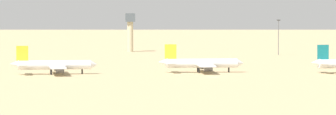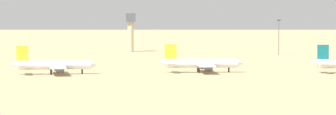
{
  "view_description": "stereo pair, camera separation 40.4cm",
  "coord_description": "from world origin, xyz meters",
  "px_view_note": "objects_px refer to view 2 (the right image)",
  "views": [
    {
      "loc": [
        -40.67,
        -325.95,
        24.39
      ],
      "look_at": [
        -14.86,
        16.06,
        6.0
      ],
      "focal_mm": 101.98,
      "sensor_mm": 36.0,
      "label": 1
    },
    {
      "loc": [
        -40.27,
        -325.98,
        24.39
      ],
      "look_at": [
        -14.86,
        16.06,
        6.0
      ],
      "focal_mm": 101.98,
      "sensor_mm": 36.0,
      "label": 2
    }
  ],
  "objects_px": {
    "parked_jet_yellow_3": "(54,65)",
    "light_pole_mid": "(279,35)",
    "parked_jet_yellow_4": "(201,63)",
    "control_tower": "(131,29)"
  },
  "relations": [
    {
      "from": "parked_jet_yellow_4",
      "to": "light_pole_mid",
      "type": "distance_m",
      "value": 133.99
    },
    {
      "from": "parked_jet_yellow_3",
      "to": "parked_jet_yellow_4",
      "type": "distance_m",
      "value": 54.1
    },
    {
      "from": "parked_jet_yellow_4",
      "to": "parked_jet_yellow_3",
      "type": "bearing_deg",
      "value": -174.72
    },
    {
      "from": "parked_jet_yellow_3",
      "to": "parked_jet_yellow_4",
      "type": "relative_size",
      "value": 0.99
    },
    {
      "from": "parked_jet_yellow_3",
      "to": "control_tower",
      "type": "xyz_separation_m",
      "value": [
        33.56,
        168.91,
        9.14
      ]
    },
    {
      "from": "parked_jet_yellow_4",
      "to": "light_pole_mid",
      "type": "relative_size",
      "value": 1.78
    },
    {
      "from": "parked_jet_yellow_3",
      "to": "light_pole_mid",
      "type": "distance_m",
      "value": 167.03
    },
    {
      "from": "parked_jet_yellow_3",
      "to": "light_pole_mid",
      "type": "height_order",
      "value": "light_pole_mid"
    },
    {
      "from": "parked_jet_yellow_4",
      "to": "control_tower",
      "type": "xyz_separation_m",
      "value": [
        -20.26,
        163.43,
        9.1
      ]
    },
    {
      "from": "parked_jet_yellow_4",
      "to": "control_tower",
      "type": "distance_m",
      "value": 164.93
    }
  ]
}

